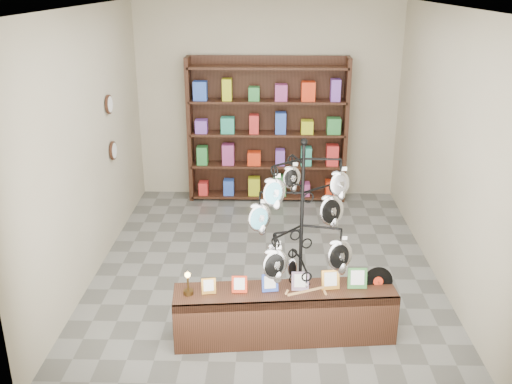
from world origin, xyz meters
TOP-DOWN VIEW (x-y plane):
  - ground at (0.00, 0.00)m, footprint 5.00×5.00m
  - room_envelope at (0.00, 0.00)m, footprint 5.00×5.00m
  - display_tree at (0.34, -1.38)m, footprint 1.05×1.05m
  - front_shelf at (0.20, -1.47)m, footprint 2.13×0.63m
  - back_shelving at (0.00, 2.30)m, footprint 2.42×0.36m
  - wall_clocks at (-1.97, 0.80)m, footprint 0.03×0.24m

SIDE VIEW (x-z plane):
  - ground at x=0.00m, z-range 0.00..0.00m
  - front_shelf at x=0.20m, z-range -0.11..0.63m
  - back_shelving at x=0.00m, z-range -0.07..2.13m
  - display_tree at x=0.34m, z-range 0.15..2.13m
  - wall_clocks at x=-1.97m, z-range 1.08..1.92m
  - room_envelope at x=0.00m, z-range -0.65..4.35m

